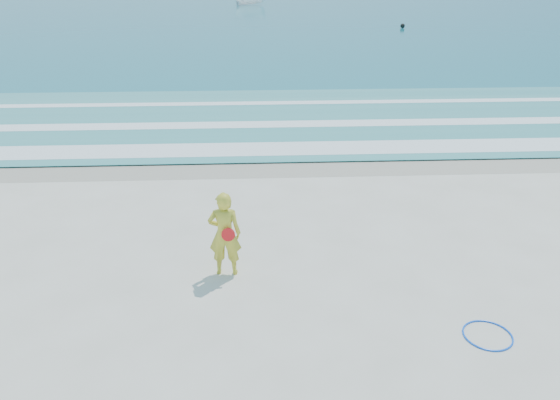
{
  "coord_description": "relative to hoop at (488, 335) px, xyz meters",
  "views": [
    {
      "loc": [
        -0.24,
        -7.06,
        5.99
      ],
      "look_at": [
        0.3,
        4.0,
        1.0
      ],
      "focal_mm": 35.0,
      "sensor_mm": 36.0,
      "label": 1
    }
  ],
  "objects": [
    {
      "name": "wet_sand",
      "position": [
        -3.7,
        8.66,
        -0.01
      ],
      "size": [
        400.0,
        2.4,
        0.0
      ],
      "primitive_type": "cube",
      "color": "#B2A893",
      "rests_on": "ground"
    },
    {
      "name": "foam_far",
      "position": [
        -3.7,
        16.16,
        0.04
      ],
      "size": [
        400.0,
        0.6,
        0.01
      ],
      "primitive_type": "cube",
      "color": "white",
      "rests_on": "shallow"
    },
    {
      "name": "buoy",
      "position": [
        9.43,
        42.45,
        0.22
      ],
      "size": [
        0.4,
        0.4,
        0.4
      ],
      "primitive_type": "sphere",
      "color": "black",
      "rests_on": "ocean"
    },
    {
      "name": "shallow",
      "position": [
        -3.7,
        13.66,
        0.03
      ],
      "size": [
        400.0,
        10.0,
        0.01
      ],
      "primitive_type": "cube",
      "color": "#59B7AD",
      "rests_on": "ocean"
    },
    {
      "name": "ground",
      "position": [
        -3.7,
        -0.34,
        -0.02
      ],
      "size": [
        400.0,
        400.0,
        0.0
      ],
      "primitive_type": "plane",
      "color": "silver",
      "rests_on": "ground"
    },
    {
      "name": "woman",
      "position": [
        -4.57,
        2.28,
        0.89
      ],
      "size": [
        0.68,
        0.46,
        1.8
      ],
      "color": "gold",
      "rests_on": "ground"
    },
    {
      "name": "hoop",
      "position": [
        0.0,
        0.0,
        0.0
      ],
      "size": [
        1.02,
        1.02,
        0.03
      ],
      "primitive_type": "torus",
      "rotation": [
        0.0,
        0.0,
        -0.24
      ],
      "color": "blue",
      "rests_on": "ground"
    },
    {
      "name": "foam_near",
      "position": [
        -3.7,
        9.96,
        0.04
      ],
      "size": [
        400.0,
        1.4,
        0.01
      ],
      "primitive_type": "cube",
      "color": "white",
      "rests_on": "shallow"
    },
    {
      "name": "foam_mid",
      "position": [
        -3.7,
        12.86,
        0.04
      ],
      "size": [
        400.0,
        0.9,
        0.01
      ],
      "primitive_type": "cube",
      "color": "white",
      "rests_on": "shallow"
    }
  ]
}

